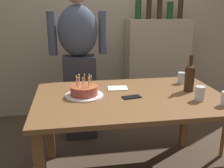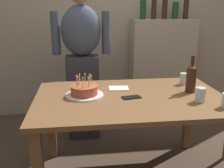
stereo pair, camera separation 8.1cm
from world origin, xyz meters
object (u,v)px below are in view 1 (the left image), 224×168
object	(u,v)px
water_glass_side	(181,78)
person_man_bearded	(79,60)
water_glass_far	(200,94)
napkin_stack	(118,88)
birthday_cake	(84,91)
wine_bottle	(190,77)
cell_phone	(132,97)

from	to	relation	value
water_glass_side	person_man_bearded	distance (m)	1.06
water_glass_far	napkin_stack	bearing A→B (deg)	145.52
water_glass_far	water_glass_side	distance (m)	0.45
birthday_cake	wine_bottle	distance (m)	0.88
napkin_stack	birthday_cake	bearing A→B (deg)	-153.97
water_glass_side	cell_phone	size ratio (longest dim) A/B	0.72
birthday_cake	cell_phone	world-z (taller)	birthday_cake
birthday_cake	napkin_stack	world-z (taller)	birthday_cake
wine_bottle	napkin_stack	world-z (taller)	wine_bottle
water_glass_far	wine_bottle	bearing A→B (deg)	84.99
water_glass_far	wine_bottle	size ratio (longest dim) A/B	0.36
cell_phone	wine_bottle	bearing A→B (deg)	-1.50
birthday_cake	napkin_stack	xyz separation A→B (m)	(0.30, 0.14, -0.03)
wine_bottle	person_man_bearded	distance (m)	1.16
birthday_cake	wine_bottle	world-z (taller)	wine_bottle
person_man_bearded	cell_phone	bearing A→B (deg)	113.78
birthday_cake	water_glass_far	bearing A→B (deg)	-15.61
birthday_cake	water_glass_side	world-z (taller)	birthday_cake
water_glass_far	wine_bottle	xyz separation A→B (m)	(0.02, 0.23, 0.07)
water_glass_side	napkin_stack	distance (m)	0.61
water_glass_far	wine_bottle	distance (m)	0.24
water_glass_far	napkin_stack	world-z (taller)	water_glass_far
water_glass_far	cell_phone	world-z (taller)	water_glass_far
water_glass_far	water_glass_side	bearing A→B (deg)	84.02
wine_bottle	person_man_bearded	bearing A→B (deg)	139.11
water_glass_far	napkin_stack	size ratio (longest dim) A/B	0.66
water_glass_side	napkin_stack	size ratio (longest dim) A/B	0.62
water_glass_far	water_glass_side	world-z (taller)	water_glass_far
birthday_cake	wine_bottle	xyz separation A→B (m)	(0.87, -0.01, 0.08)
napkin_stack	cell_phone	bearing A→B (deg)	-73.71
wine_bottle	water_glass_side	bearing A→B (deg)	83.00
birthday_cake	water_glass_far	world-z (taller)	birthday_cake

